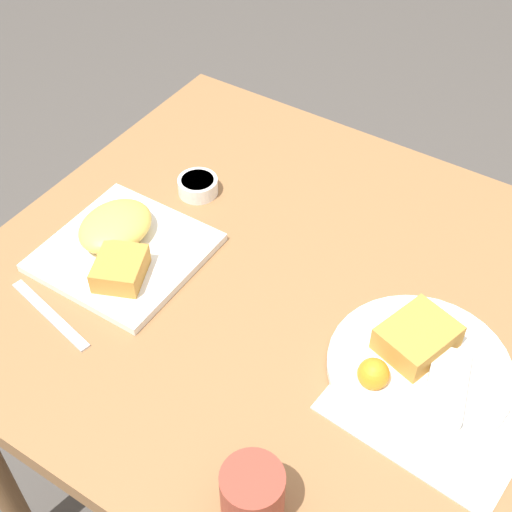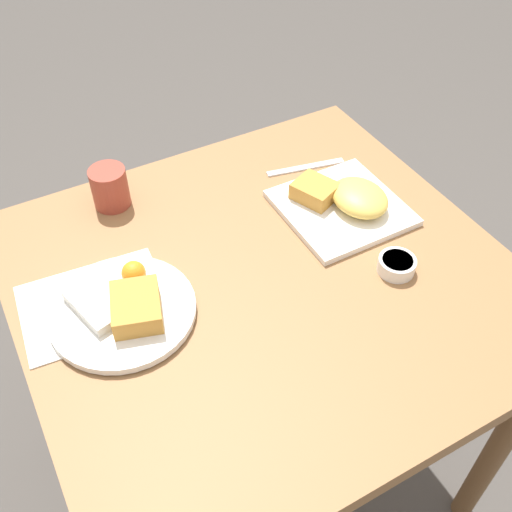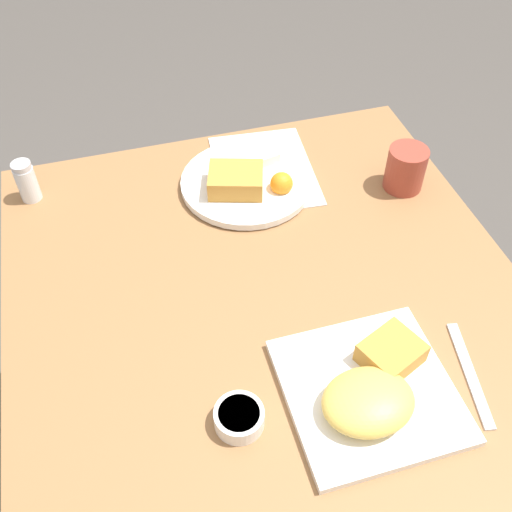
{
  "view_description": "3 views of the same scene",
  "coord_description": "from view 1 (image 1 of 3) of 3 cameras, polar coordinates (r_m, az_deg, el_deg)",
  "views": [
    {
      "loc": [
        0.65,
        0.39,
        1.58
      ],
      "look_at": [
        0.01,
        -0.02,
        0.8
      ],
      "focal_mm": 50.0,
      "sensor_mm": 36.0,
      "label": 1
    },
    {
      "loc": [
        -0.65,
        0.38,
        1.57
      ],
      "look_at": [
        0.04,
        0.0,
        0.77
      ],
      "focal_mm": 42.0,
      "sensor_mm": 36.0,
      "label": 2
    },
    {
      "loc": [
        -0.2,
        -0.61,
        1.52
      ],
      "look_at": [
        -0.01,
        0.03,
        0.8
      ],
      "focal_mm": 42.0,
      "sensor_mm": 36.0,
      "label": 3
    }
  ],
  "objects": [
    {
      "name": "ground_plane",
      "position": [
        1.75,
        0.86,
        -18.77
      ],
      "size": [
        8.0,
        8.0,
        0.0
      ],
      "primitive_type": "plane",
      "color": "#4C4742"
    },
    {
      "name": "dining_table",
      "position": [
        1.19,
        1.21,
        -4.99
      ],
      "size": [
        0.85,
        0.9,
        0.75
      ],
      "color": "olive",
      "rests_on": "ground_plane"
    },
    {
      "name": "menu_card",
      "position": [
        1.0,
        13.73,
        -11.81
      ],
      "size": [
        0.21,
        0.27,
        0.0
      ],
      "rotation": [
        0.0,
        0.0,
        -0.09
      ],
      "color": "silver",
      "rests_on": "dining_table"
    },
    {
      "name": "plate_square_near",
      "position": [
        1.16,
        -10.78,
        0.93
      ],
      "size": [
        0.24,
        0.24,
        0.06
      ],
      "color": "white",
      "rests_on": "dining_table"
    },
    {
      "name": "plate_oval_far",
      "position": [
        1.02,
        12.86,
        -8.31
      ],
      "size": [
        0.26,
        0.26,
        0.05
      ],
      "color": "white",
      "rests_on": "menu_card"
    },
    {
      "name": "sauce_ramekin",
      "position": [
        1.26,
        -4.67,
        5.64
      ],
      "size": [
        0.07,
        0.07,
        0.03
      ],
      "color": "white",
      "rests_on": "dining_table"
    },
    {
      "name": "butter_knife",
      "position": [
        1.11,
        -16.16,
        -4.51
      ],
      "size": [
        0.05,
        0.18,
        0.0
      ],
      "rotation": [
        0.0,
        0.0,
        1.36
      ],
      "color": "silver",
      "rests_on": "dining_table"
    },
    {
      "name": "coffee_mug",
      "position": [
        0.87,
        -0.29,
        -18.61
      ],
      "size": [
        0.08,
        0.08,
        0.09
      ],
      "color": "#9E3D2D",
      "rests_on": "dining_table"
    }
  ]
}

